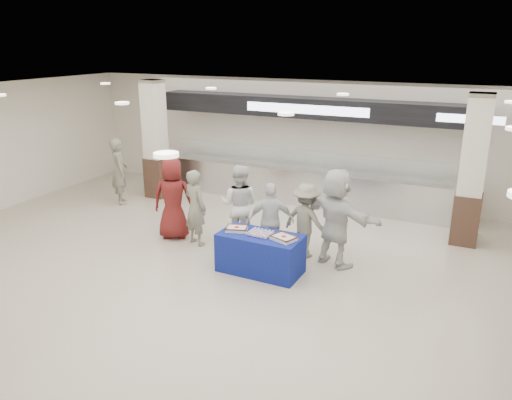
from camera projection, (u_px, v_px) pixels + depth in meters
The scene contains 15 objects.
ground at pixel (204, 288), 8.83m from camera, with size 14.00×14.00×0.00m, color beige.
serving_line at pixel (308, 161), 13.12m from camera, with size 8.70×0.85×2.80m.
column_left at pixel (155, 142), 13.60m from camera, with size 0.55×0.55×3.20m.
column_right at pixel (472, 174), 10.35m from camera, with size 0.55×0.55×3.20m.
display_table at pixel (260, 253), 9.36m from camera, with size 1.55×0.78×0.75m, color navy.
sheet_cake_left at pixel (237, 228), 9.44m from camera, with size 0.47×0.41×0.09m.
sheet_cake_right at pixel (284, 238), 8.99m from camera, with size 0.50×0.45×0.09m.
cupcake_tray at pixel (260, 233), 9.23m from camera, with size 0.39×0.30×0.06m.
civilian_maroon at pixel (173, 199), 10.85m from camera, with size 0.88×0.57×1.81m, color maroon.
soldier_a at pixel (195, 207), 10.53m from camera, with size 0.60×0.39×1.64m, color slate.
chef_tall at pixel (239, 205), 10.55m from camera, with size 0.84×0.66×1.74m, color silver.
chef_short at pixel (271, 221), 9.88m from camera, with size 0.91×0.38×1.55m, color silver.
soldier_b at pixel (306, 221), 9.94m from camera, with size 0.98×0.56×1.52m, color slate.
civilian_white at pixel (336, 218), 9.49m from camera, with size 1.79×0.57×1.93m, color silver.
soldier_bg at pixel (119, 171), 13.19m from camera, with size 0.64×0.42×1.77m, color slate.
Camera 1 is at (4.21, -6.77, 4.19)m, focal length 35.00 mm.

